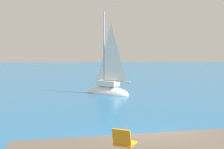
% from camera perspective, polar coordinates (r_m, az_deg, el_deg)
% --- Properties ---
extents(ground_plane, '(160.00, 160.00, 0.00)m').
position_cam_1_polar(ground_plane, '(11.70, 6.49, -13.00)').
color(ground_plane, '#236093').
extents(sailboat_near, '(3.85, 3.31, 7.27)m').
position_cam_1_polar(sailboat_near, '(24.69, -0.73, -2.74)').
color(sailboat_near, white).
rests_on(sailboat_near, ground).
extents(beach_chair, '(0.71, 0.75, 0.80)m').
position_cam_1_polar(beach_chair, '(7.87, 2.21, -12.34)').
color(beach_chair, orange).
rests_on(beach_chair, shore_ledge).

